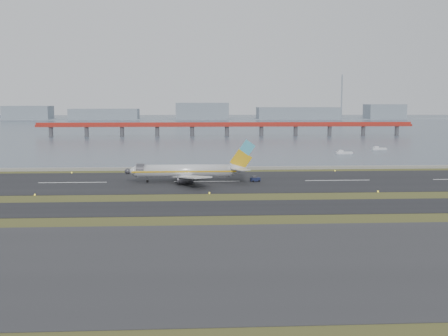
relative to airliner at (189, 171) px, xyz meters
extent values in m
plane|color=#324719|center=(5.32, -28.94, -3.46)|extent=(1000.00, 1000.00, 0.00)
cube|color=#2E2E30|center=(5.32, -83.94, -3.41)|extent=(1000.00, 50.00, 0.10)
cube|color=black|center=(5.32, -40.94, -3.41)|extent=(1000.00, 18.00, 0.10)
cube|color=black|center=(5.32, 1.06, -3.41)|extent=(1000.00, 45.00, 0.10)
cube|color=gray|center=(5.32, 31.06, -2.96)|extent=(1000.00, 2.50, 1.00)
cube|color=#455063|center=(5.32, 431.06, -3.46)|extent=(1400.00, 800.00, 1.30)
cube|color=#AA271D|center=(25.32, 221.06, 4.04)|extent=(260.00, 5.00, 1.60)
cube|color=#AA271D|center=(25.32, 221.06, 5.54)|extent=(260.00, 0.40, 1.40)
cylinder|color=#4C4C51|center=(-70.68, 221.06, -0.46)|extent=(2.80, 2.80, 7.00)
cylinder|color=#4C4C51|center=(25.32, 221.06, -0.46)|extent=(2.80, 2.80, 7.00)
cylinder|color=#4C4C51|center=(121.32, 221.06, -0.46)|extent=(2.80, 2.80, 7.00)
cube|color=gray|center=(5.32, 591.06, -3.46)|extent=(1400.00, 80.00, 1.00)
cube|color=gray|center=(-214.68, 591.06, 5.54)|extent=(60.00, 35.00, 18.00)
cube|color=gray|center=(-114.68, 591.06, 3.54)|extent=(90.00, 35.00, 14.00)
cube|color=gray|center=(15.32, 591.06, 7.54)|extent=(70.00, 35.00, 22.00)
cube|color=gray|center=(145.32, 591.06, 4.54)|extent=(110.00, 35.00, 16.00)
cube|color=gray|center=(265.32, 591.06, 6.54)|extent=(50.00, 35.00, 20.00)
cylinder|color=gray|center=(205.32, 591.06, 26.54)|extent=(1.80, 1.80, 60.00)
cylinder|color=silver|center=(-1.50, 0.00, 0.04)|extent=(28.00, 3.80, 3.80)
cone|color=silver|center=(-17.10, 0.00, 0.04)|extent=(3.20, 3.80, 3.80)
cone|color=silver|center=(14.70, 0.00, 0.34)|extent=(5.00, 3.80, 3.80)
cube|color=gold|center=(-1.50, -1.92, 0.04)|extent=(31.00, 0.06, 0.45)
cube|color=gold|center=(-1.50, 1.92, 0.04)|extent=(31.00, 0.06, 0.45)
cube|color=silver|center=(0.70, -8.50, -0.66)|extent=(11.31, 15.89, 1.66)
cube|color=silver|center=(0.70, 8.50, -0.66)|extent=(11.31, 15.89, 1.66)
cylinder|color=#3F3E44|center=(-1.00, -6.00, -1.86)|extent=(4.20, 2.10, 2.10)
cylinder|color=#3F3E44|center=(-1.00, 6.00, -1.86)|extent=(4.20, 2.10, 2.10)
cube|color=gold|center=(15.50, 0.00, 3.24)|extent=(6.80, 0.35, 6.85)
cube|color=#4DB9DA|center=(17.40, 0.00, 6.94)|extent=(4.85, 0.37, 4.90)
cube|color=silver|center=(15.00, -3.80, 0.84)|extent=(5.64, 6.80, 0.22)
cube|color=silver|center=(15.00, 3.80, 0.84)|extent=(5.64, 6.80, 0.22)
cylinder|color=black|center=(-12.50, 0.00, -3.01)|extent=(0.80, 0.28, 0.80)
cylinder|color=black|center=(0.00, -2.80, -2.91)|extent=(1.00, 0.38, 1.00)
cylinder|color=black|center=(0.00, 2.80, -2.91)|extent=(1.00, 0.38, 1.00)
cube|color=#161C3C|center=(19.82, -0.13, -2.66)|extent=(3.12, 2.21, 1.06)
cube|color=#3F3E44|center=(19.48, -0.21, -1.96)|extent=(1.51, 1.58, 0.62)
cylinder|color=black|center=(19.05, -1.04, -3.15)|extent=(0.66, 0.40, 0.62)
cylinder|color=black|center=(18.71, 0.33, -3.15)|extent=(0.66, 0.40, 0.62)
cylinder|color=black|center=(20.93, -0.58, -3.15)|extent=(0.66, 0.40, 0.62)
cylinder|color=black|center=(20.59, 0.79, -3.15)|extent=(0.66, 0.40, 0.62)
cube|color=white|center=(71.07, 87.61, -3.03)|extent=(7.55, 2.42, 0.97)
cube|color=white|center=(69.45, 87.60, -2.17)|extent=(2.17, 1.74, 0.97)
cube|color=white|center=(94.44, 108.20, -3.03)|extent=(7.66, 3.23, 0.96)
cube|color=white|center=(92.86, 108.00, -2.18)|extent=(2.32, 1.95, 0.96)
camera|label=1|loc=(0.69, -166.48, 20.71)|focal=45.00mm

